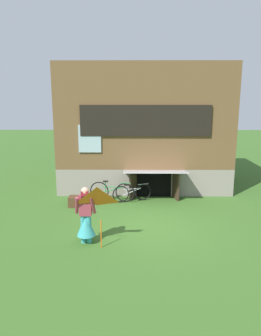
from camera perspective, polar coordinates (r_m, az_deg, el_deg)
name	(u,v)px	position (r m, az deg, el deg)	size (l,w,h in m)	color
ground_plane	(148,225)	(10.54, 3.13, -10.00)	(60.00, 60.00, 0.00)	#386023
log_house	(144,126)	(15.13, 2.33, 7.45)	(7.30, 5.81, 5.38)	gray
person	(86,220)	(9.14, -7.94, -9.10)	(0.61, 0.52, 1.63)	teal
kite	(97,203)	(8.40, -5.91, -6.14)	(0.98, 0.87, 1.71)	orange
bicycle_silver	(132,193)	(12.62, 0.25, -4.43)	(1.52, 0.52, 0.72)	black
bicycle_green	(112,191)	(12.66, -3.31, -4.17)	(1.78, 0.38, 0.82)	black
wooden_crate	(76,201)	(12.29, -9.70, -5.86)	(0.51, 0.44, 0.38)	#4C331E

